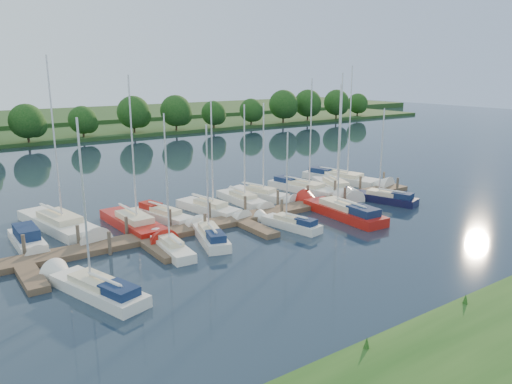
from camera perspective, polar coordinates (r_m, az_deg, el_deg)
ground at (r=34.12m, az=5.12°, el=-6.70°), size 260.00×260.00×0.00m
dock at (r=39.59m, az=-1.71°, el=-3.40°), size 40.00×6.00×0.40m
mooring_pilings at (r=40.38m, az=-2.59°, el=-2.46°), size 38.24×2.84×2.00m
far_shore at (r=102.09m, az=-23.29°, el=6.25°), size 180.00×30.00×0.60m
distant_hill at (r=126.49m, az=-25.76°, el=7.47°), size 220.00×40.00×1.40m
treeline at (r=90.70m, az=-17.37°, el=8.31°), size 144.75×9.93×8.29m
motorboat at (r=38.17m, az=-24.62°, el=-5.14°), size 1.70×5.88×1.69m
sailboat_n_2 at (r=40.92m, az=-21.35°, el=-3.68°), size 4.20×10.73×13.41m
sailboat_n_3 at (r=39.30m, az=-13.58°, el=-3.80°), size 2.55×9.45×12.02m
sailboat_n_4 at (r=41.11m, az=-10.35°, el=-2.78°), size 3.00×7.05×9.03m
sailboat_n_5 at (r=42.69m, az=-5.14°, el=-2.05°), size 3.12×7.76×9.87m
sailboat_n_6 at (r=45.51m, az=-1.45°, el=-0.99°), size 1.84×7.26×9.31m
sailboat_n_7 at (r=47.32m, az=0.60°, el=-0.39°), size 3.35×7.29×9.36m
sailboat_n_8 at (r=50.02m, az=5.73°, el=0.37°), size 3.53×9.21×11.46m
sailboat_n_9 at (r=50.61m, az=9.10°, el=0.38°), size 4.41×8.51×10.97m
sailboat_n_10 at (r=54.86m, az=10.01°, el=1.45°), size 4.38×10.20×12.71m
sailboat_s_0 at (r=29.03m, az=-17.87°, el=-10.52°), size 3.71×7.87×9.95m
sailboat_s_1 at (r=34.16m, az=-9.69°, el=-6.34°), size 1.78×5.90×7.65m
sailboat_s_2 at (r=35.92m, az=-5.28°, el=-5.08°), size 3.12×6.68×8.63m
sailboat_s_3 at (r=38.65m, az=3.88°, el=-3.68°), size 2.40×6.00×7.73m
sailboat_s_4 at (r=42.26m, az=9.69°, el=-2.27°), size 2.67×9.55×12.13m
sailboat_s_5 at (r=47.45m, az=14.30°, el=-0.74°), size 3.32×6.91×8.91m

